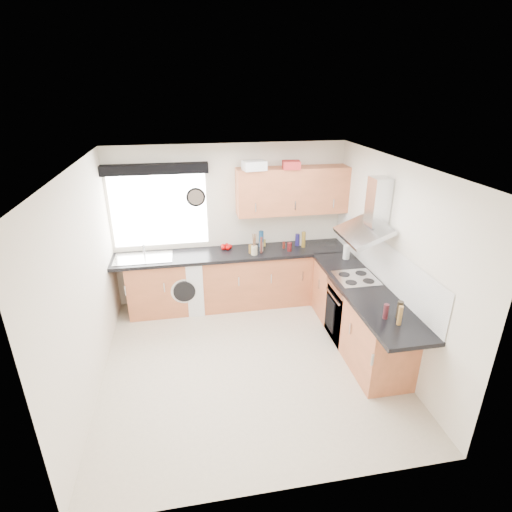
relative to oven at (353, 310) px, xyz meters
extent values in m
plane|color=beige|center=(-1.50, -0.30, -0.42)|extent=(3.60, 3.60, 0.00)
cube|color=white|center=(-1.50, -0.30, 2.08)|extent=(3.60, 3.60, 0.02)
cube|color=silver|center=(-1.50, 1.50, 0.82)|extent=(3.60, 0.02, 2.50)
cube|color=silver|center=(-1.50, -2.10, 0.82)|extent=(3.60, 0.02, 2.50)
cube|color=silver|center=(-3.30, -0.30, 0.82)|extent=(0.02, 3.60, 2.50)
cube|color=silver|center=(0.30, -0.30, 0.82)|extent=(0.02, 3.60, 2.50)
cube|color=silver|center=(-2.55, 1.49, 1.12)|extent=(1.40, 0.02, 1.10)
cube|color=black|center=(-2.55, 1.40, 1.76)|extent=(1.50, 0.18, 0.14)
cube|color=white|center=(0.29, 0.00, 0.75)|extent=(0.01, 3.00, 0.54)
cube|color=#A55734|center=(-1.60, 1.21, 0.01)|extent=(3.00, 0.58, 0.86)
cube|color=#A55734|center=(0.00, 1.20, 0.01)|extent=(0.60, 0.60, 0.86)
cube|color=#A55734|center=(0.01, -0.15, 0.01)|extent=(0.58, 2.10, 0.86)
cube|color=black|center=(-1.50, 1.20, 0.46)|extent=(3.60, 0.62, 0.05)
cube|color=black|center=(0.00, -0.30, 0.46)|extent=(0.62, 2.42, 0.05)
cube|color=black|center=(0.00, 0.00, 0.00)|extent=(0.56, 0.58, 0.85)
cube|color=silver|center=(0.00, 0.00, 0.49)|extent=(0.52, 0.52, 0.01)
cube|color=#A55734|center=(-0.55, 1.32, 1.38)|extent=(1.70, 0.35, 0.70)
cube|color=silver|center=(-2.27, 1.22, 0.02)|extent=(0.66, 0.64, 0.90)
cylinder|color=black|center=(-2.00, 1.48, 1.30)|extent=(0.29, 0.04, 0.29)
cube|color=silver|center=(-1.16, 1.22, 1.79)|extent=(0.35, 0.28, 0.13)
cube|color=#A82525|center=(-0.61, 1.22, 1.78)|extent=(0.27, 0.24, 0.11)
cylinder|color=tan|center=(-1.19, 1.05, 0.55)|extent=(0.11, 0.11, 0.14)
cylinder|color=silver|center=(0.12, 0.65, 0.59)|extent=(0.11, 0.11, 0.21)
cylinder|color=brown|center=(-1.23, 1.12, 0.55)|extent=(0.05, 0.05, 0.13)
cylinder|color=#4B201A|center=(-1.07, 1.09, 0.61)|extent=(0.04, 0.04, 0.25)
cylinder|color=navy|center=(-1.02, 1.35, 0.61)|extent=(0.07, 0.07, 0.26)
cylinder|color=olive|center=(-0.97, 1.36, 0.54)|extent=(0.04, 0.04, 0.11)
cylinder|color=#9C9585|center=(-0.42, 1.36, 0.54)|extent=(0.06, 0.06, 0.11)
cylinder|color=#581A12|center=(-0.69, 1.22, 0.54)|extent=(0.04, 0.04, 0.11)
cylinder|color=#9F9488|center=(-1.05, 1.17, 0.55)|extent=(0.06, 0.06, 0.14)
cylinder|color=#C0B1A4|center=(-0.38, 1.30, 0.54)|extent=(0.07, 0.07, 0.11)
cylinder|color=#1E1854|center=(-0.45, 1.29, 0.58)|extent=(0.07, 0.07, 0.19)
cylinder|color=#4F1012|center=(-0.63, 1.09, 0.55)|extent=(0.07, 0.07, 0.13)
cylinder|color=brown|center=(-0.37, 1.21, 0.61)|extent=(0.06, 0.06, 0.25)
cylinder|color=olive|center=(0.00, -1.12, 0.60)|extent=(0.05, 0.05, 0.22)
cylinder|color=#3E161C|center=(-0.08, -0.98, 0.57)|extent=(0.06, 0.06, 0.17)
cylinder|color=black|center=(0.07, -1.00, 0.59)|extent=(0.07, 0.07, 0.20)
camera|label=1|loc=(-2.15, -4.43, 2.84)|focal=28.00mm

